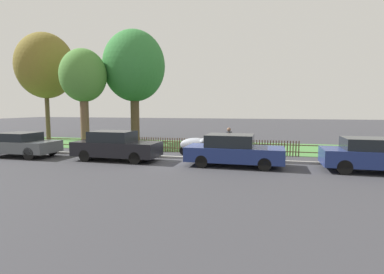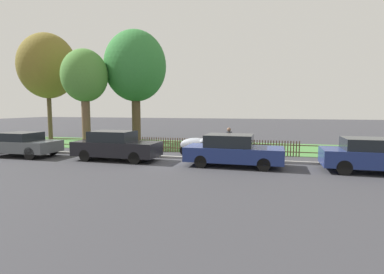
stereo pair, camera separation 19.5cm
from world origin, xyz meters
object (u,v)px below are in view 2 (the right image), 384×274
(parked_car_red_compact, at_px, (233,150))
(parked_car_navy_estate, at_px, (116,146))
(parked_car_white_van, at_px, (372,155))
(covered_motorcycle, at_px, (197,145))
(parked_car_black_saloon, at_px, (23,144))
(tree_mid_park, at_px, (135,67))
(tree_nearest_kerb, at_px, (47,66))
(pedestrian_near_fence, at_px, (229,141))
(tree_behind_motorcycle, at_px, (85,77))

(parked_car_red_compact, bearing_deg, parked_car_navy_estate, -179.51)
(parked_car_white_van, height_order, covered_motorcycle, parked_car_white_van)
(parked_car_black_saloon, relative_size, tree_mid_park, 0.44)
(tree_nearest_kerb, bearing_deg, pedestrian_near_fence, -19.44)
(tree_nearest_kerb, bearing_deg, tree_behind_motorcycle, -27.54)
(tree_nearest_kerb, xyz_separation_m, pedestrian_near_fence, (16.05, -5.66, -5.25))
(parked_car_red_compact, bearing_deg, covered_motorcycle, 133.87)
(tree_nearest_kerb, relative_size, tree_behind_motorcycle, 1.30)
(tree_nearest_kerb, height_order, tree_mid_park, tree_nearest_kerb)
(parked_car_black_saloon, height_order, parked_car_red_compact, parked_car_red_compact)
(parked_car_black_saloon, relative_size, parked_car_red_compact, 0.85)
(parked_car_red_compact, relative_size, tree_nearest_kerb, 0.50)
(parked_car_red_compact, relative_size, parked_car_white_van, 1.11)
(parked_car_black_saloon, distance_m, parked_car_red_compact, 11.58)
(parked_car_navy_estate, bearing_deg, parked_car_white_van, 1.06)
(parked_car_black_saloon, distance_m, parked_car_navy_estate, 5.59)
(covered_motorcycle, bearing_deg, parked_car_white_van, -13.63)
(parked_car_white_van, xyz_separation_m, tree_behind_motorcycle, (-16.91, 5.22, 4.14))
(tree_nearest_kerb, distance_m, tree_mid_park, 8.08)
(parked_car_black_saloon, xyz_separation_m, pedestrian_near_fence, (11.09, 2.49, 0.22))
(pedestrian_near_fence, bearing_deg, tree_mid_park, 24.22)
(covered_motorcycle, bearing_deg, parked_car_navy_estate, -143.75)
(parked_car_black_saloon, relative_size, tree_behind_motorcycle, 0.56)
(parked_car_black_saloon, distance_m, tree_mid_park, 10.02)
(covered_motorcycle, relative_size, tree_mid_park, 0.23)
(parked_car_navy_estate, bearing_deg, pedestrian_near_fence, 24.21)
(tree_behind_motorcycle, xyz_separation_m, tree_mid_park, (2.68, 2.67, 0.97))
(parked_car_red_compact, distance_m, parked_car_white_van, 5.76)
(parked_car_black_saloon, height_order, tree_mid_park, tree_mid_park)
(tree_nearest_kerb, height_order, tree_behind_motorcycle, tree_nearest_kerb)
(parked_car_navy_estate, height_order, covered_motorcycle, parked_car_navy_estate)
(tree_mid_park, distance_m, pedestrian_near_fence, 10.88)
(tree_nearest_kerb, relative_size, tree_mid_park, 1.03)
(parked_car_navy_estate, bearing_deg, covered_motorcycle, 34.23)
(parked_car_red_compact, height_order, tree_mid_park, tree_mid_park)
(covered_motorcycle, height_order, tree_behind_motorcycle, tree_behind_motorcycle)
(tree_behind_motorcycle, bearing_deg, parked_car_black_saloon, -94.59)
(covered_motorcycle, height_order, pedestrian_near_fence, pedestrian_near_fence)
(parked_car_red_compact, bearing_deg, parked_car_black_saloon, -178.41)
(parked_car_black_saloon, xyz_separation_m, parked_car_white_van, (17.34, 0.12, 0.03))
(parked_car_red_compact, relative_size, tree_behind_motorcycle, 0.65)
(parked_car_black_saloon, height_order, tree_behind_motorcycle, tree_behind_motorcycle)
(parked_car_black_saloon, bearing_deg, covered_motorcycle, 16.16)
(parked_car_red_compact, relative_size, tree_mid_park, 0.52)
(parked_car_white_van, distance_m, covered_motorcycle, 8.41)
(parked_car_navy_estate, distance_m, pedestrian_near_fence, 5.97)
(tree_behind_motorcycle, bearing_deg, covered_motorcycle, -17.39)
(parked_car_white_van, bearing_deg, parked_car_red_compact, -178.85)
(parked_car_white_van, bearing_deg, tree_behind_motorcycle, 163.86)
(tree_nearest_kerb, bearing_deg, parked_car_white_van, -19.81)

